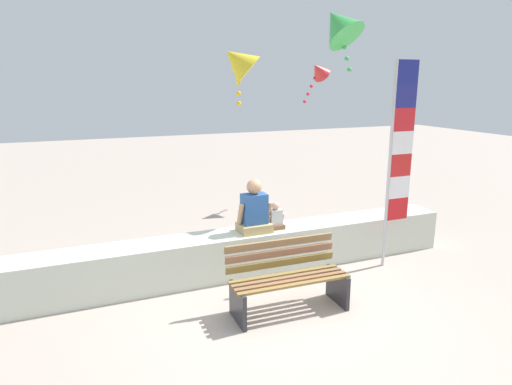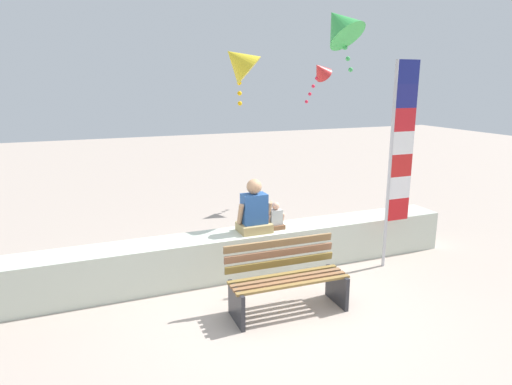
# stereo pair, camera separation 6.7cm
# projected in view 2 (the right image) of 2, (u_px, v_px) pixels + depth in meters

# --- Properties ---
(ground_plane) EXTENTS (40.00, 40.00, 0.00)m
(ground_plane) POSITION_uv_depth(u_px,v_px,m) (284.00, 310.00, 5.89)
(ground_plane) COLOR #B1A093
(seawall_ledge) EXTENTS (6.89, 0.61, 0.66)m
(seawall_ledge) POSITION_uv_depth(u_px,v_px,m) (248.00, 252.00, 7.00)
(seawall_ledge) COLOR beige
(seawall_ledge) RESTS_ON ground
(park_bench) EXTENTS (1.54, 0.65, 0.88)m
(park_bench) POSITION_uv_depth(u_px,v_px,m) (286.00, 280.00, 5.82)
(park_bench) COLOR olive
(park_bench) RESTS_ON ground
(person_adult) EXTENTS (0.53, 0.39, 0.82)m
(person_adult) POSITION_uv_depth(u_px,v_px,m) (254.00, 211.00, 6.85)
(person_adult) COLOR tan
(person_adult) RESTS_ON seawall_ledge
(person_child) EXTENTS (0.28, 0.20, 0.42)m
(person_child) POSITION_uv_depth(u_px,v_px,m) (276.00, 218.00, 7.02)
(person_child) COLOR brown
(person_child) RESTS_ON seawall_ledge
(flag_banner) EXTENTS (0.44, 0.05, 3.20)m
(flag_banner) POSITION_uv_depth(u_px,v_px,m) (399.00, 152.00, 6.92)
(flag_banner) COLOR #B7B7BC
(flag_banner) RESTS_ON ground
(kite_green) EXTENTS (0.96, 1.05, 1.18)m
(kite_green) POSITION_uv_depth(u_px,v_px,m) (340.00, 24.00, 7.49)
(kite_green) COLOR green
(kite_red) EXTENTS (0.64, 0.70, 1.03)m
(kite_red) POSITION_uv_depth(u_px,v_px,m) (320.00, 71.00, 10.30)
(kite_red) COLOR red
(kite_yellow) EXTENTS (0.93, 0.85, 1.15)m
(kite_yellow) POSITION_uv_depth(u_px,v_px,m) (239.00, 61.00, 7.60)
(kite_yellow) COLOR yellow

